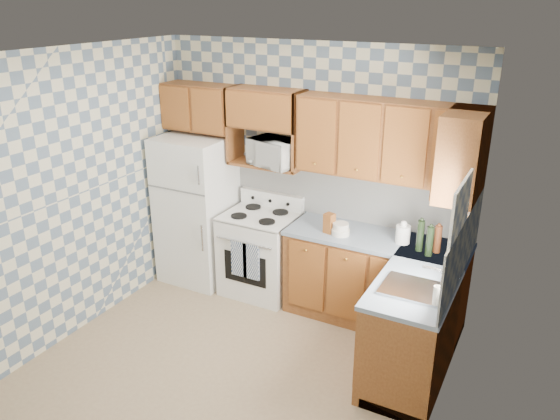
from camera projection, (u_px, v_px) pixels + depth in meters
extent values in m
plane|color=#8B7054|center=(236.00, 365.00, 4.91)|extent=(3.40, 3.40, 0.00)
cube|color=slate|center=(313.00, 174.00, 5.73)|extent=(3.40, 0.02, 2.70)
cube|color=slate|center=(445.00, 274.00, 3.68)|extent=(0.02, 3.20, 2.70)
cube|color=white|center=(348.00, 194.00, 5.60)|extent=(2.60, 0.02, 0.56)
cube|color=white|center=(463.00, 248.00, 4.39)|extent=(0.02, 1.60, 0.56)
cube|color=white|center=(197.00, 209.00, 6.18)|extent=(0.75, 0.70, 1.68)
cube|color=white|center=(260.00, 254.00, 5.99)|extent=(0.76, 0.65, 0.90)
cube|color=silver|center=(260.00, 216.00, 5.83)|extent=(0.76, 0.65, 0.02)
cube|color=white|center=(272.00, 200.00, 6.02)|extent=(0.76, 0.08, 0.17)
cube|color=navy|center=(239.00, 259.00, 5.70)|extent=(0.19, 0.02, 0.40)
cube|color=navy|center=(251.00, 262.00, 5.64)|extent=(0.19, 0.02, 0.40)
cube|color=#5F3015|center=(374.00, 281.00, 5.46)|extent=(1.75, 0.60, 0.88)
cube|color=#5F3015|center=(418.00, 320.00, 4.80)|extent=(0.60, 1.60, 0.88)
cube|color=slate|center=(377.00, 239.00, 5.29)|extent=(1.77, 0.63, 0.04)
cube|color=slate|center=(423.00, 273.00, 4.63)|extent=(0.63, 1.60, 0.04)
cube|color=#5F3015|center=(388.00, 140.00, 5.05)|extent=(1.75, 0.33, 0.74)
cube|color=#5F3015|center=(200.00, 107.00, 5.93)|extent=(0.82, 0.33, 0.50)
cube|color=#5F3015|center=(463.00, 155.00, 4.59)|extent=(0.33, 0.70, 0.74)
cube|color=#5F3015|center=(267.00, 164.00, 5.77)|extent=(0.80, 0.33, 0.03)
imported|color=white|center=(274.00, 152.00, 5.63)|extent=(0.58, 0.45, 0.28)
cube|color=#B7B7BC|center=(413.00, 289.00, 4.33)|extent=(0.48, 0.40, 0.03)
cube|color=white|center=(457.00, 236.00, 4.02)|extent=(0.02, 0.66, 0.86)
cylinder|color=black|center=(420.00, 236.00, 4.95)|extent=(0.07, 0.07, 0.30)
cylinder|color=black|center=(430.00, 241.00, 4.86)|extent=(0.07, 0.07, 0.28)
cylinder|color=#612F17|center=(438.00, 239.00, 4.92)|extent=(0.07, 0.07, 0.26)
cube|color=brown|center=(329.00, 223.00, 5.35)|extent=(0.11, 0.11, 0.20)
cylinder|color=white|center=(403.00, 234.00, 5.13)|extent=(0.14, 0.14, 0.17)
cylinder|color=beige|center=(437.00, 296.00, 4.07)|extent=(0.06, 0.06, 0.17)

